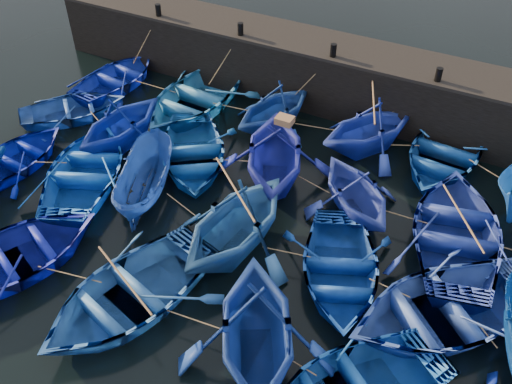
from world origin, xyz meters
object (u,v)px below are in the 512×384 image
at_px(boat_0, 117,77).
at_px(wooden_crate, 285,120).
at_px(boat_8, 192,153).
at_px(boat_13, 16,157).

height_order(boat_0, wooden_crate, wooden_crate).
bearing_deg(boat_0, boat_8, 158.16).
bearing_deg(boat_8, boat_0, 117.34).
xyz_separation_m(boat_0, boat_13, (0.29, -6.25, -0.03)).
xyz_separation_m(boat_8, wooden_crate, (3.38, 0.53, 2.15)).
xyz_separation_m(boat_0, wooden_crate, (9.23, -2.68, 2.20)).
bearing_deg(boat_8, wooden_crate, -25.09).
height_order(boat_0, boat_13, boat_0).
relative_size(boat_13, wooden_crate, 7.44).
height_order(boat_13, wooden_crate, wooden_crate).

